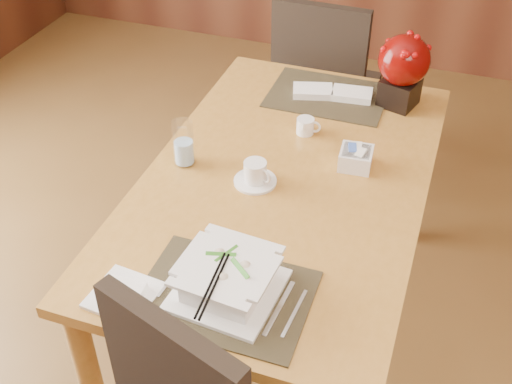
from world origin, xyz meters
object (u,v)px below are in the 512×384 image
(soup_setting, at_px, (227,279))
(sugar_caddy, at_px, (356,158))
(coffee_cup, at_px, (255,174))
(far_chair, at_px, (323,81))
(dining_table, at_px, (285,199))
(bread_plate, at_px, (124,295))
(water_glass, at_px, (183,143))
(berry_decor, at_px, (403,67))
(creamer_jug, at_px, (305,126))

(soup_setting, height_order, sugar_caddy, soup_setting)
(coffee_cup, relative_size, far_chair, 0.14)
(dining_table, xyz_separation_m, far_chair, (-0.13, 1.03, -0.11))
(dining_table, relative_size, sugar_caddy, 14.22)
(sugar_caddy, bearing_deg, dining_table, -146.59)
(sugar_caddy, relative_size, bread_plate, 0.64)
(coffee_cup, bearing_deg, dining_table, 35.63)
(sugar_caddy, height_order, bread_plate, sugar_caddy)
(water_glass, bearing_deg, coffee_cup, -4.90)
(soup_setting, distance_m, water_glass, 0.61)
(soup_setting, height_order, far_chair, far_chair)
(berry_decor, relative_size, far_chair, 0.29)
(dining_table, xyz_separation_m, bread_plate, (-0.25, -0.64, 0.10))
(sugar_caddy, bearing_deg, soup_setting, -106.33)
(creamer_jug, height_order, sugar_caddy, sugar_caddy)
(coffee_cup, distance_m, far_chair, 1.12)
(soup_setting, bearing_deg, bread_plate, -153.44)
(water_glass, bearing_deg, bread_plate, -81.20)
(dining_table, bearing_deg, bread_plate, -111.43)
(sugar_caddy, height_order, berry_decor, berry_decor)
(coffee_cup, height_order, water_glass, water_glass)
(soup_setting, xyz_separation_m, bread_plate, (-0.26, -0.10, -0.05))
(soup_setting, xyz_separation_m, coffee_cup, (-0.09, 0.48, -0.02))
(creamer_jug, height_order, berry_decor, berry_decor)
(creamer_jug, bearing_deg, dining_table, -89.64)
(sugar_caddy, relative_size, far_chair, 0.11)
(soup_setting, bearing_deg, water_glass, 129.65)
(bread_plate, bearing_deg, water_glass, 98.80)
(dining_table, height_order, far_chair, far_chair)
(dining_table, height_order, berry_decor, berry_decor)
(creamer_jug, xyz_separation_m, sugar_caddy, (0.21, -0.14, 0.00))
(water_glass, bearing_deg, far_chair, 78.49)
(creamer_jug, xyz_separation_m, bread_plate, (-0.24, -0.91, -0.02))
(soup_setting, xyz_separation_m, sugar_caddy, (0.20, 0.67, -0.02))
(creamer_jug, relative_size, bread_plate, 0.49)
(creamer_jug, xyz_separation_m, berry_decor, (0.28, 0.31, 0.13))
(sugar_caddy, distance_m, far_chair, 0.98)
(soup_setting, distance_m, sugar_caddy, 0.70)
(soup_setting, height_order, creamer_jug, soup_setting)
(sugar_caddy, bearing_deg, creamer_jug, 147.01)
(sugar_caddy, bearing_deg, water_glass, -162.51)
(sugar_caddy, bearing_deg, far_chair, 110.08)
(berry_decor, height_order, bread_plate, berry_decor)
(dining_table, distance_m, coffee_cup, 0.17)
(soup_setting, xyz_separation_m, far_chair, (-0.13, 1.57, -0.26))
(coffee_cup, xyz_separation_m, water_glass, (-0.26, 0.02, 0.05))
(creamer_jug, relative_size, sugar_caddy, 0.77)
(far_chair, bearing_deg, bread_plate, 87.16)
(coffee_cup, height_order, berry_decor, berry_decor)
(berry_decor, bearing_deg, far_chair, 131.29)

